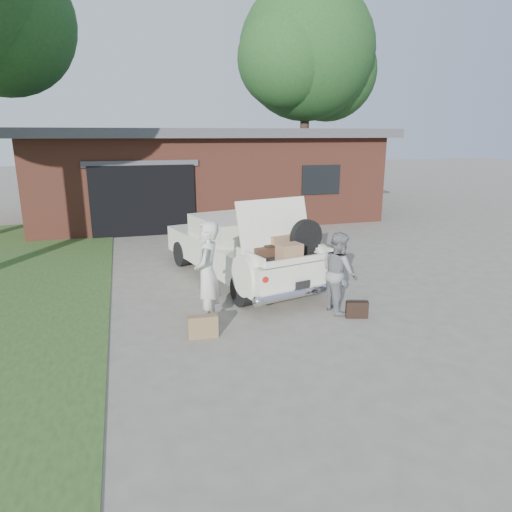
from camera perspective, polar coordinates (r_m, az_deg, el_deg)
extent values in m
plane|color=gray|center=(7.63, 1.28, -9.13)|extent=(90.00, 90.00, 0.00)
cube|color=brown|center=(18.47, -6.66, 9.86)|extent=(12.00, 7.00, 3.00)
cube|color=#4C4C51|center=(18.40, -6.82, 14.99)|extent=(12.80, 7.80, 0.30)
cube|color=black|center=(14.84, -13.89, 6.73)|extent=(3.20, 0.30, 2.20)
cube|color=#4C4C51|center=(14.65, -14.16, 11.15)|extent=(3.50, 0.12, 0.18)
cube|color=black|center=(16.12, 8.10, 9.44)|extent=(1.40, 0.08, 1.00)
sphere|color=#275121|center=(16.86, -29.35, 24.23)|extent=(4.30, 4.30, 4.30)
cylinder|color=#38281E|center=(23.56, 6.04, 14.07)|extent=(0.44, 0.44, 5.55)
sphere|color=#275121|center=(23.87, 6.34, 24.10)|extent=(6.43, 6.43, 6.43)
sphere|color=#275121|center=(24.91, 8.98, 21.79)|extent=(4.82, 4.82, 4.82)
sphere|color=#275121|center=(22.59, 3.86, 23.40)|extent=(4.50, 4.50, 4.50)
cube|color=silver|center=(10.11, -1.93, 0.40)|extent=(2.77, 4.87, 0.60)
cube|color=beige|center=(10.23, -2.69, 3.60)|extent=(1.90, 2.14, 0.48)
cube|color=black|center=(11.00, -4.78, 4.27)|extent=(1.40, 0.41, 0.40)
cube|color=black|center=(9.49, -0.26, 2.59)|extent=(1.40, 0.41, 0.40)
cylinder|color=black|center=(8.51, -1.76, -4.34)|extent=(0.34, 0.64, 0.61)
cylinder|color=black|center=(9.34, 7.00, -2.67)|extent=(0.34, 0.64, 0.61)
cylinder|color=black|center=(11.24, -9.31, 0.28)|extent=(0.34, 0.64, 0.61)
cylinder|color=black|center=(11.88, -2.03, 1.27)|extent=(0.34, 0.64, 0.61)
cylinder|color=silver|center=(8.27, 5.76, -4.52)|extent=(1.87, 0.60, 0.17)
cylinder|color=#A5140F|center=(7.82, 1.06, -2.92)|extent=(0.13, 0.12, 0.11)
cylinder|color=#A5140F|center=(8.66, 9.63, -1.35)|extent=(0.13, 0.12, 0.11)
cube|color=black|center=(8.21, 5.86, -3.65)|extent=(0.31, 0.09, 0.16)
cube|color=black|center=(8.58, 3.54, -0.09)|extent=(1.62, 1.32, 0.04)
cube|color=silver|center=(8.19, -0.74, -0.14)|extent=(0.29, 0.99, 0.17)
cube|color=silver|center=(8.98, 7.46, 1.08)|extent=(0.29, 0.99, 0.17)
cube|color=silver|center=(8.17, 5.49, -0.52)|extent=(1.44, 0.40, 0.11)
cube|color=silver|center=(8.76, 2.30, 3.76)|extent=(1.57, 0.68, 1.02)
cube|color=#492E1F|center=(8.59, 1.24, 0.61)|extent=(0.56, 0.43, 0.16)
cube|color=#A17352|center=(8.25, 4.20, 0.50)|extent=(0.49, 0.38, 0.30)
cube|color=black|center=(8.79, 2.51, 1.03)|extent=(0.67, 0.52, 0.19)
cube|color=#9E7250|center=(8.80, 3.05, 2.07)|extent=(0.52, 0.40, 0.16)
cylinder|color=black|center=(8.72, 6.28, 2.44)|extent=(0.67, 0.30, 0.66)
imported|color=beige|center=(7.57, -6.11, -2.28)|extent=(0.63, 0.75, 1.77)
imported|color=gray|center=(8.30, 10.28, -1.99)|extent=(0.58, 0.73, 1.46)
cube|color=olive|center=(7.33, -6.64, -8.75)|extent=(0.48, 0.18, 0.36)
cube|color=black|center=(8.22, 12.49, -6.56)|extent=(0.40, 0.23, 0.30)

